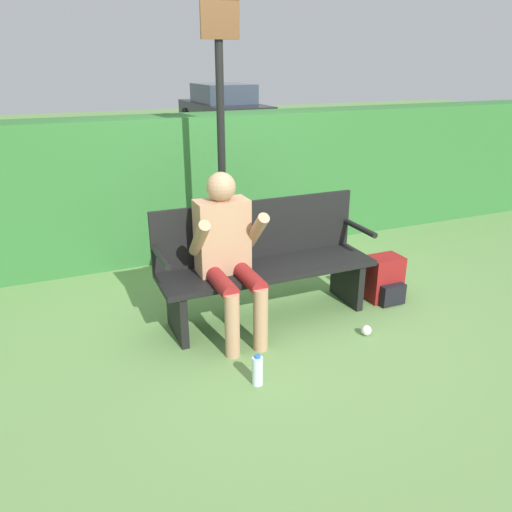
# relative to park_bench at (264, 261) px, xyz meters

# --- Properties ---
(ground_plane) EXTENTS (40.00, 40.00, 0.00)m
(ground_plane) POSITION_rel_park_bench_xyz_m (0.00, -0.08, -0.49)
(ground_plane) COLOR #668E4C
(hedge_back) EXTENTS (12.00, 0.55, 1.52)m
(hedge_back) POSITION_rel_park_bench_xyz_m (0.00, 1.75, 0.27)
(hedge_back) COLOR #337033
(hedge_back) RESTS_ON ground
(park_bench) EXTENTS (1.81, 0.51, 0.97)m
(park_bench) POSITION_rel_park_bench_xyz_m (0.00, 0.00, 0.00)
(park_bench) COLOR black
(park_bench) RESTS_ON ground
(person_seated) EXTENTS (0.55, 0.66, 1.27)m
(person_seated) POSITION_rel_park_bench_xyz_m (-0.37, -0.14, 0.22)
(person_seated) COLOR tan
(person_seated) RESTS_ON ground
(backpack) EXTENTS (0.31, 0.30, 0.41)m
(backpack) POSITION_rel_park_bench_xyz_m (1.12, -0.18, -0.29)
(backpack) COLOR maroon
(backpack) RESTS_ON ground
(water_bottle) EXTENTS (0.07, 0.07, 0.23)m
(water_bottle) POSITION_rel_park_bench_xyz_m (-0.46, -0.92, -0.38)
(water_bottle) COLOR silver
(water_bottle) RESTS_ON ground
(signpost) EXTENTS (0.33, 0.09, 2.57)m
(signpost) POSITION_rel_park_bench_xyz_m (-0.11, 0.70, 0.98)
(signpost) COLOR black
(signpost) RESTS_ON ground
(parked_car) EXTENTS (1.80, 4.04, 1.42)m
(parked_car) POSITION_rel_park_bench_xyz_m (3.66, 11.19, 0.19)
(parked_car) COLOR black
(parked_car) RESTS_ON ground
(litter_crumple) EXTENTS (0.08, 0.08, 0.08)m
(litter_crumple) POSITION_rel_park_bench_xyz_m (0.60, -0.67, -0.44)
(litter_crumple) COLOR silver
(litter_crumple) RESTS_ON ground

